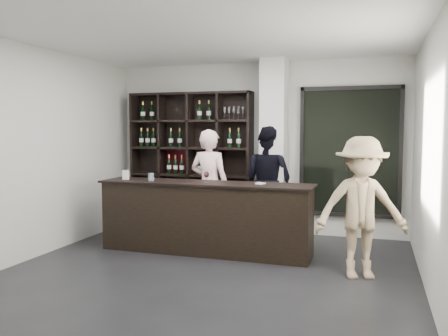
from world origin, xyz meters
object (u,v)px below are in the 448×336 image
(wine_shelf, at_px, (191,161))
(tasting_counter, at_px, (205,218))
(taster_black, at_px, (268,181))
(taster_pink, at_px, (209,185))
(customer, at_px, (361,208))

(wine_shelf, xyz_separation_m, tasting_counter, (0.80, -1.47, -0.69))
(tasting_counter, height_order, taster_black, taster_black)
(wine_shelf, distance_m, taster_black, 1.47)
(wine_shelf, distance_m, taster_pink, 0.99)
(taster_pink, bearing_deg, tasting_counter, 111.94)
(wine_shelf, bearing_deg, customer, -33.71)
(wine_shelf, height_order, tasting_counter, wine_shelf)
(taster_pink, xyz_separation_m, customer, (2.35, -1.25, -0.04))
(wine_shelf, bearing_deg, tasting_counter, -61.36)
(taster_pink, xyz_separation_m, taster_black, (0.83, 0.55, 0.03))
(taster_black, relative_size, customer, 1.08)
(tasting_counter, bearing_deg, taster_black, 64.70)
(tasting_counter, bearing_deg, wine_shelf, 119.16)
(taster_black, xyz_separation_m, customer, (1.52, -1.80, -0.07))
(tasting_counter, xyz_separation_m, taster_pink, (-0.20, 0.75, 0.37))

